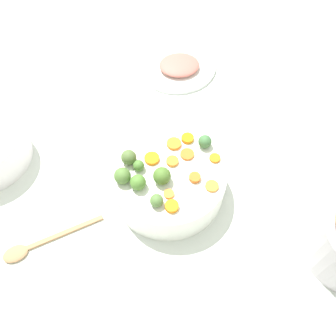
{
  "coord_description": "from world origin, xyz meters",
  "views": [
    {
      "loc": [
        -0.16,
        -0.43,
        0.88
      ],
      "look_at": [
        0.03,
        0.02,
        0.13
      ],
      "focal_mm": 38.57,
      "sensor_mm": 36.0,
      "label": 1
    }
  ],
  "objects": [
    {
      "name": "tabletop",
      "position": [
        0.0,
        0.0,
        0.01
      ],
      "size": [
        2.4,
        2.4,
        0.02
      ],
      "primitive_type": "cube",
      "color": "silver",
      "rests_on": "ground"
    },
    {
      "name": "serving_bowl_carrots",
      "position": [
        0.03,
        0.02,
        0.07
      ],
      "size": [
        0.3,
        0.3,
        0.1
      ],
      "primitive_type": "cylinder",
      "color": "white",
      "rests_on": "tabletop"
    },
    {
      "name": "carrot_slice_0",
      "position": [
        0.1,
        -0.07,
        0.12
      ],
      "size": [
        0.04,
        0.04,
        0.01
      ],
      "primitive_type": "cylinder",
      "rotation": [
        0.0,
        0.0,
        3.38
      ],
      "color": "orange",
      "rests_on": "serving_bowl_carrots"
    },
    {
      "name": "carrot_slice_1",
      "position": [
        -0.0,
        -0.05,
        0.12
      ],
      "size": [
        0.03,
        0.03,
        0.01
      ],
      "primitive_type": "cylinder",
      "rotation": [
        0.0,
        0.0,
        4.54
      ],
      "color": "orange",
      "rests_on": "serving_bowl_carrots"
    },
    {
      "name": "carrot_slice_2",
      "position": [
        0.07,
        0.08,
        0.12
      ],
      "size": [
        0.05,
        0.05,
        0.01
      ],
      "primitive_type": "cylinder",
      "rotation": [
        0.0,
        0.0,
        2.84
      ],
      "color": "orange",
      "rests_on": "serving_bowl_carrots"
    },
    {
      "name": "carrot_slice_3",
      "position": [
        0.15,
        -0.0,
        0.12
      ],
      "size": [
        0.03,
        0.03,
        0.01
      ],
      "primitive_type": "cylinder",
      "rotation": [
        0.0,
        0.0,
        4.6
      ],
      "color": "orange",
      "rests_on": "serving_bowl_carrots"
    },
    {
      "name": "carrot_slice_4",
      "position": [
        0.09,
        0.04,
        0.12
      ],
      "size": [
        0.05,
        0.05,
        0.01
      ],
      "primitive_type": "cylinder",
      "rotation": [
        0.0,
        0.0,
        2.74
      ],
      "color": "orange",
      "rests_on": "serving_bowl_carrots"
    },
    {
      "name": "carrot_slice_5",
      "position": [
        0.04,
        0.03,
        0.12
      ],
      "size": [
        0.04,
        0.04,
        0.01
      ],
      "primitive_type": "cylinder",
      "rotation": [
        0.0,
        0.0,
        3.81
      ],
      "color": "orange",
      "rests_on": "serving_bowl_carrots"
    },
    {
      "name": "carrot_slice_6",
      "position": [
        -0.0,
        0.06,
        0.12
      ],
      "size": [
        0.05,
        0.05,
        0.01
      ],
      "primitive_type": "cylinder",
      "rotation": [
        0.0,
        0.0,
        2.88
      ],
      "color": "orange",
      "rests_on": "serving_bowl_carrots"
    },
    {
      "name": "carrot_slice_7",
      "position": [
        0.08,
        -0.03,
        0.12
      ],
      "size": [
        0.04,
        0.04,
        0.01
      ],
      "primitive_type": "cylinder",
      "rotation": [
        0.0,
        0.0,
        0.71
      ],
      "color": "orange",
      "rests_on": "serving_bowl_carrots"
    },
    {
      "name": "carrot_slice_8",
      "position": [
        0.11,
        0.08,
        0.12
      ],
      "size": [
        0.05,
        0.05,
        0.01
      ],
      "primitive_type": "cylinder",
      "rotation": [
        0.0,
        0.0,
        2.56
      ],
      "color": "orange",
      "rests_on": "serving_bowl_carrots"
    },
    {
      "name": "carrot_slice_9",
      "position": [
        -0.01,
        -0.08,
        0.12
      ],
      "size": [
        0.04,
        0.04,
        0.01
      ],
      "primitive_type": "cylinder",
      "rotation": [
        0.0,
        0.0,
        0.23
      ],
      "color": "orange",
      "rests_on": "serving_bowl_carrots"
    },
    {
      "name": "brussels_sprout_0",
      "position": [
        -0.04,
        -0.06,
        0.13
      ],
      "size": [
        0.03,
        0.03,
        0.03
      ],
      "primitive_type": "sphere",
      "color": "#54783C",
      "rests_on": "serving_bowl_carrots"
    },
    {
      "name": "brussels_sprout_1",
      "position": [
        -0.05,
        0.08,
        0.14
      ],
      "size": [
        0.04,
        0.04,
        0.04
      ],
      "primitive_type": "sphere",
      "color": "#526C37",
      "rests_on": "serving_bowl_carrots"
    },
    {
      "name": "brussels_sprout_2",
      "position": [
        -0.06,
        -0.0,
        0.14
      ],
      "size": [
        0.04,
        0.04,
        0.04
      ],
      "primitive_type": "sphere",
      "color": "#508132",
      "rests_on": "serving_bowl_carrots"
    },
    {
      "name": "brussels_sprout_3",
      "position": [
        0.0,
        -0.01,
        0.14
      ],
      "size": [
        0.04,
        0.04,
        0.04
      ],
      "primitive_type": "sphere",
      "color": "#4D742C",
      "rests_on": "serving_bowl_carrots"
    },
    {
      "name": "brussels_sprout_4",
      "position": [
        0.14,
        0.05,
        0.14
      ],
      "size": [
        0.03,
        0.03,
        0.03
      ],
      "primitive_type": "sphere",
      "color": "#427240",
      "rests_on": "serving_bowl_carrots"
    },
    {
      "name": "brussels_sprout_5",
      "position": [
        -0.09,
        0.03,
        0.14
      ],
      "size": [
        0.04,
        0.04,
        0.04
      ],
      "primitive_type": "sphere",
      "color": "#527837",
      "rests_on": "serving_bowl_carrots"
    },
    {
      "name": "brussels_sprout_6",
      "position": [
        -0.04,
        0.05,
        0.13
      ],
      "size": [
        0.03,
        0.03,
        0.03
      ],
      "primitive_type": "sphere",
      "color": "#4A7831",
      "rests_on": "serving_bowl_carrots"
    },
    {
      "name": "wooden_spoon",
      "position": [
        -0.34,
        -0.01,
        0.03
      ],
      "size": [
        0.26,
        0.05,
        0.01
      ],
      "color": "tan",
      "rests_on": "tabletop"
    },
    {
      "name": "ham_plate",
      "position": [
        0.24,
        0.45,
        0.03
      ],
      "size": [
        0.27,
        0.27,
        0.01
      ],
      "primitive_type": "cylinder",
      "color": "white",
      "rests_on": "tabletop"
    },
    {
      "name": "ham_slice_main",
      "position": [
        0.24,
        0.43,
        0.05
      ],
      "size": [
        0.16,
        0.15,
        0.03
      ],
      "primitive_type": "ellipsoid",
      "rotation": [
        0.0,
        0.0,
        6.01
      ],
      "color": "#CC6E62",
      "rests_on": "ham_plate"
    }
  ]
}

